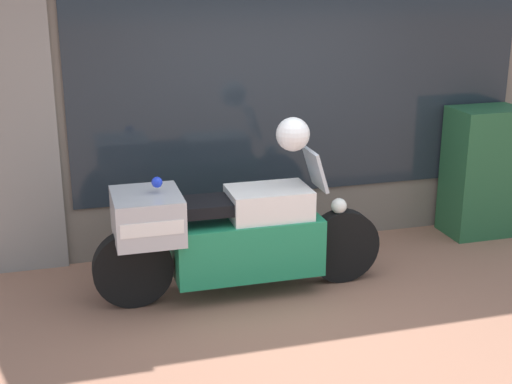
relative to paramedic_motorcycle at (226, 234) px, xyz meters
name	(u,v)px	position (x,y,z in m)	size (l,w,h in m)	color
ground_plane	(322,325)	(0.59, -0.77, -0.56)	(60.00, 60.00, 0.00)	#8E604C
shop_building	(211,49)	(0.17, 1.23, 1.41)	(5.73, 0.55, 3.92)	#6B6056
window_display	(291,193)	(1.00, 1.26, -0.11)	(4.31, 0.30, 1.83)	slate
paramedic_motorcycle	(226,234)	(0.00, 0.00, 0.00)	(2.53, 0.64, 1.24)	black
utility_cabinet	(482,172)	(2.92, 0.72, 0.12)	(0.72, 0.51, 1.35)	#235633
white_helmet	(293,134)	(0.58, 0.00, 0.83)	(0.29, 0.29, 0.29)	white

